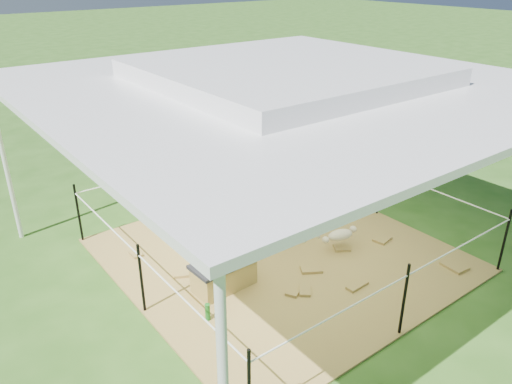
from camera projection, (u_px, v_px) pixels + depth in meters
ground at (280, 255)px, 7.65m from camera, size 90.00×90.00×0.00m
hay_patch at (280, 254)px, 7.64m from camera, size 4.60×4.60×0.03m
canopy_tent at (284, 80)px, 6.52m from camera, size 6.30×6.30×2.90m
rope_fence at (281, 218)px, 7.38m from camera, size 4.54×4.54×1.00m
straw_bale at (224, 276)px, 6.77m from camera, size 0.85×0.45×0.37m
dark_cloth at (224, 263)px, 6.69m from camera, size 0.91×0.50×0.05m
woman at (229, 229)px, 6.54m from camera, size 0.26×0.38×1.00m
green_bottle at (208, 312)px, 6.17m from camera, size 0.07×0.07×0.23m
pony at (278, 217)px, 7.88m from camera, size 0.96×0.47×0.80m
pink_hat at (278, 191)px, 7.69m from camera, size 0.25×0.25×0.12m
foal at (340, 233)px, 7.64m from camera, size 1.11×0.78×0.56m
trash_barrel at (253, 105)px, 14.04m from camera, size 0.67×0.67×0.88m
picnic_table_near at (127, 107)px, 14.14m from camera, size 1.74×1.30×0.70m
picnic_table_far at (234, 79)px, 17.26m from camera, size 2.42×2.24×0.82m
distant_person at (184, 100)px, 13.87m from camera, size 0.66×0.56×1.21m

